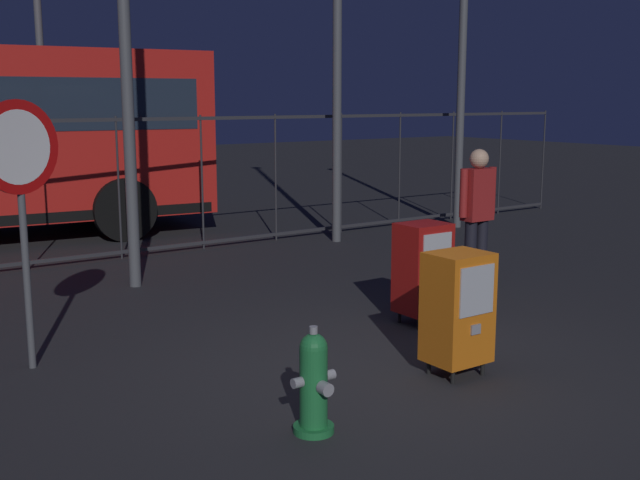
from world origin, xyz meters
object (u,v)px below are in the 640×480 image
(newspaper_box_primary, at_px, (423,268))
(newspaper_box_secondary, at_px, (458,307))
(fire_hydrant, at_px, (314,383))
(stop_sign, at_px, (20,178))
(pedestrian, at_px, (477,212))

(newspaper_box_primary, height_order, newspaper_box_secondary, same)
(fire_hydrant, xyz_separation_m, newspaper_box_secondary, (1.60, 0.26, 0.22))
(newspaper_box_primary, relative_size, stop_sign, 0.46)
(newspaper_box_primary, distance_m, pedestrian, 1.57)
(stop_sign, bearing_deg, newspaper_box_secondary, -37.56)
(newspaper_box_secondary, bearing_deg, pedestrian, 40.99)
(fire_hydrant, xyz_separation_m, newspaper_box_primary, (2.38, 1.54, 0.22))
(newspaper_box_secondary, bearing_deg, newspaper_box_primary, 58.41)
(fire_hydrant, xyz_separation_m, pedestrian, (3.78, 2.16, 0.60))
(newspaper_box_secondary, height_order, stop_sign, stop_sign)
(newspaper_box_primary, xyz_separation_m, stop_sign, (-3.59, 0.87, 1.03))
(pedestrian, bearing_deg, stop_sign, 177.02)
(newspaper_box_primary, distance_m, newspaper_box_secondary, 1.50)
(fire_hydrant, bearing_deg, pedestrian, 29.74)
(newspaper_box_secondary, xyz_separation_m, pedestrian, (2.18, 1.89, 0.38))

